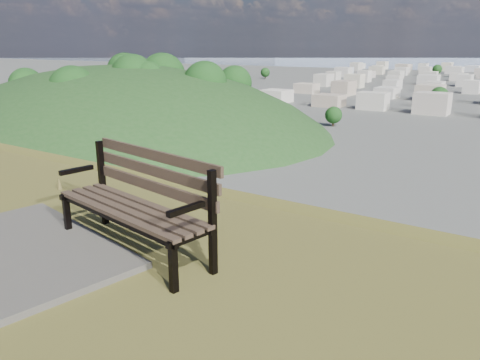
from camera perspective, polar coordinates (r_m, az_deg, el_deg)
The scene contains 2 objects.
park_bench at distance 4.88m, azimuth -12.21°, elevation -2.00°, with size 2.04×0.95×1.03m.
green_wooded_hill at distance 161.87m, azimuth -13.82°, elevation 6.11°, with size 163.50×130.80×81.75m.
Camera 1 is at (2.03, -1.05, 27.07)m, focal length 35.00 mm.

